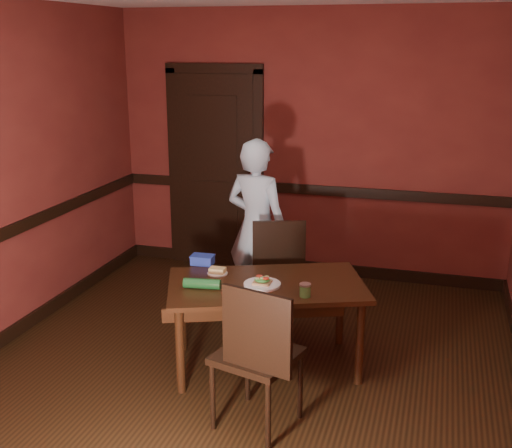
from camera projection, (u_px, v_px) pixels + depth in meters
The scene contains 17 objects.
floor at pixel (243, 372), 4.77m from camera, with size 4.00×4.50×0.01m, color black.
wall_back at pixel (309, 146), 6.47m from camera, with size 4.00×0.02×2.70m, color maroon.
wall_front at pixel (54, 334), 2.32m from camera, with size 4.00×0.02×2.70m, color maroon.
dado_back at pixel (308, 190), 6.58m from camera, with size 4.00×0.03×0.10m, color black.
dado_left at pixel (3, 234), 5.06m from camera, with size 0.03×4.50×0.10m, color black.
baseboard_back at pixel (306, 267), 6.81m from camera, with size 4.00×0.03×0.12m, color black.
baseboard_left at pixel (14, 332), 5.29m from camera, with size 0.03×4.50×0.12m, color black.
door at pixel (215, 166), 6.78m from camera, with size 1.05×0.07×2.20m.
dining_table at pixel (266, 325), 4.78m from camera, with size 1.42×0.80×0.67m, color black.
chair_far at pixel (266, 282), 5.24m from camera, with size 0.44×0.44×0.95m, color black, non-canonical shape.
chair_near at pixel (257, 353), 4.00m from camera, with size 0.46×0.46×1.00m, color black, non-canonical shape.
person at pixel (257, 227), 5.65m from camera, with size 0.58×0.38×1.58m, color #A9CADD.
sandwich_plate at pixel (262, 283), 4.63m from camera, with size 0.27×0.27×0.07m.
sauce_jar at pixel (305, 290), 4.43m from camera, with size 0.08×0.08×0.09m.
cheese_saucer at pixel (217, 271), 4.86m from camera, with size 0.16×0.16×0.05m.
food_tub at pixel (203, 260), 5.07m from camera, with size 0.18×0.13×0.08m.
wrapped_veg at pixel (202, 284), 4.57m from camera, with size 0.07×0.07×0.27m, color #174D20.
Camera 1 is at (1.30, -4.08, 2.38)m, focal length 45.00 mm.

